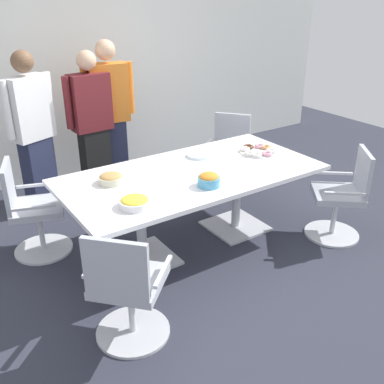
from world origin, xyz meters
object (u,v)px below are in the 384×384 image
at_px(office_chair_3, 127,292).
at_px(donut_platter, 258,151).
at_px(person_standing_1, 92,123).
at_px(person_standing_2, 110,114).
at_px(office_chair_0, 342,199).
at_px(office_chair_2, 32,213).
at_px(snack_bowl_cookies, 111,178).
at_px(person_standing_0, 33,131).
at_px(conference_table, 192,185).
at_px(office_chair_1, 229,157).
at_px(plate_stack, 199,155).
at_px(snack_bowl_chips_orange, 209,180).
at_px(snack_bowl_chips_yellow, 135,202).

height_order(office_chair_3, donut_platter, office_chair_3).
xyz_separation_m(person_standing_1, person_standing_2, (0.26, 0.08, 0.05)).
distance_m(office_chair_0, office_chair_2, 2.97).
bearing_deg(person_standing_1, snack_bowl_cookies, 69.22).
relative_size(person_standing_0, donut_platter, 4.64).
distance_m(office_chair_3, person_standing_2, 2.79).
relative_size(conference_table, office_chair_1, 2.64).
bearing_deg(office_chair_2, office_chair_3, 26.67).
xyz_separation_m(person_standing_0, plate_stack, (1.26, -1.27, -0.14)).
bearing_deg(donut_platter, conference_table, -175.92).
bearing_deg(office_chair_2, office_chair_1, 112.23).
distance_m(conference_table, office_chair_0, 1.50).
bearing_deg(snack_bowl_chips_orange, snack_bowl_cookies, 141.68).
height_order(conference_table, donut_platter, donut_platter).
xyz_separation_m(office_chair_1, person_standing_1, (-1.40, 0.77, 0.47)).
height_order(office_chair_0, person_standing_2, person_standing_2).
distance_m(snack_bowl_chips_yellow, donut_platter, 1.66).
relative_size(office_chair_1, person_standing_2, 0.51).
xyz_separation_m(office_chair_2, office_chair_3, (0.21, -1.53, 0.00)).
xyz_separation_m(conference_table, person_standing_2, (-0.04, 1.68, 0.30)).
distance_m(snack_bowl_chips_yellow, plate_stack, 1.22).
bearing_deg(office_chair_1, snack_bowl_chips_orange, 96.40).
bearing_deg(office_chair_1, snack_bowl_chips_yellow, 83.12).
distance_m(donut_platter, plate_stack, 0.62).
bearing_deg(donut_platter, snack_bowl_chips_orange, -156.50).
distance_m(office_chair_1, snack_bowl_cookies, 1.97).
xyz_separation_m(conference_table, office_chair_1, (1.10, 0.84, -0.22)).
relative_size(person_standing_1, donut_platter, 4.50).
distance_m(office_chair_2, person_standing_0, 1.06).
height_order(office_chair_2, plate_stack, office_chair_2).
xyz_separation_m(snack_bowl_chips_yellow, snack_bowl_chips_orange, (0.71, -0.00, 0.02)).
bearing_deg(snack_bowl_chips_orange, person_standing_1, 97.25).
relative_size(snack_bowl_cookies, donut_platter, 0.58).
xyz_separation_m(office_chair_0, office_chair_3, (-2.41, -0.13, 0.00)).
relative_size(person_standing_0, person_standing_2, 0.98).
bearing_deg(snack_bowl_chips_orange, conference_table, 81.14).
relative_size(office_chair_1, person_standing_1, 0.54).
height_order(office_chair_1, donut_platter, office_chair_1).
xyz_separation_m(office_chair_3, plate_stack, (1.39, 1.14, 0.36)).
height_order(person_standing_0, snack_bowl_chips_orange, person_standing_0).
distance_m(office_chair_0, snack_bowl_chips_orange, 1.46).
relative_size(office_chair_2, person_standing_2, 0.51).
xyz_separation_m(conference_table, office_chair_2, (-1.31, 0.69, -0.22)).
bearing_deg(snack_bowl_chips_yellow, office_chair_0, -10.44).
bearing_deg(person_standing_2, person_standing_1, 25.46).
bearing_deg(snack_bowl_cookies, snack_bowl_chips_yellow, -94.33).
bearing_deg(office_chair_3, office_chair_2, 144.64).
xyz_separation_m(snack_bowl_chips_orange, donut_platter, (0.91, 0.40, -0.04)).
distance_m(person_standing_1, person_standing_2, 0.28).
distance_m(office_chair_1, office_chair_3, 2.77).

